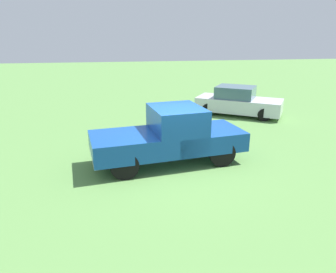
{
  "coord_description": "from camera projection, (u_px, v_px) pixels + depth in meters",
  "views": [
    {
      "loc": [
        1.88,
        8.87,
        4.01
      ],
      "look_at": [
        0.28,
        -0.44,
        0.9
      ],
      "focal_mm": 33.33,
      "sensor_mm": 36.0,
      "label": 1
    }
  ],
  "objects": [
    {
      "name": "ground_plane",
      "position": [
        179.0,
        167.0,
        9.86
      ],
      "size": [
        80.0,
        80.0,
        0.0
      ],
      "primitive_type": "plane",
      "color": "#5B8C47"
    },
    {
      "name": "pickup_truck",
      "position": [
        172.0,
        134.0,
        9.96
      ],
      "size": [
        5.06,
        2.48,
        1.84
      ],
      "rotation": [
        0.0,
        0.0,
        0.14
      ],
      "color": "black",
      "rests_on": "ground_plane"
    },
    {
      "name": "sedan_near",
      "position": [
        238.0,
        102.0,
        16.11
      ],
      "size": [
        4.49,
        3.8,
        1.47
      ],
      "rotation": [
        0.0,
        0.0,
        2.55
      ],
      "color": "black",
      "rests_on": "ground_plane"
    }
  ]
}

